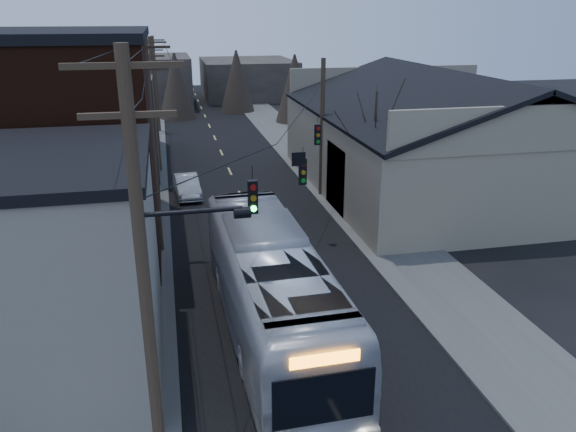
{
  "coord_description": "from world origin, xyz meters",
  "views": [
    {
      "loc": [
        -4.3,
        -7.91,
        11.01
      ],
      "look_at": [
        0.38,
        13.62,
        3.0
      ],
      "focal_mm": 35.0,
      "sensor_mm": 36.0,
      "label": 1
    }
  ],
  "objects": [
    {
      "name": "building_far_left",
      "position": [
        -6.0,
        65.0,
        3.0
      ],
      "size": [
        10.0,
        12.0,
        6.0
      ],
      "primitive_type": "cube",
      "color": "#2E2925",
      "rests_on": "ground"
    },
    {
      "name": "building_far_right",
      "position": [
        7.0,
        70.0,
        2.5
      ],
      "size": [
        12.0,
        14.0,
        5.0
      ],
      "primitive_type": "cube",
      "color": "#2E2925",
      "rests_on": "ground"
    },
    {
      "name": "building_clapboard",
      "position": [
        -9.0,
        9.0,
        3.5
      ],
      "size": [
        8.0,
        8.0,
        7.0
      ],
      "primitive_type": "cube",
      "color": "gray",
      "rests_on": "ground"
    },
    {
      "name": "bare_tree",
      "position": [
        6.5,
        20.0,
        3.6
      ],
      "size": [
        0.4,
        0.4,
        7.2
      ],
      "primitive_type": "cone",
      "color": "black",
      "rests_on": "ground"
    },
    {
      "name": "parked_car",
      "position": [
        -3.31,
        26.7,
        0.67
      ],
      "size": [
        1.65,
        4.12,
        1.33
      ],
      "primitive_type": "imported",
      "rotation": [
        0.0,
        0.0,
        0.06
      ],
      "color": "#AEB1B6",
      "rests_on": "ground"
    },
    {
      "name": "warehouse",
      "position": [
        13.0,
        25.0,
        2.7
      ],
      "size": [
        16.16,
        20.6,
        7.73
      ],
      "color": "gray",
      "rests_on": "ground"
    },
    {
      "name": "road_surface",
      "position": [
        0.0,
        30.0,
        0.01
      ],
      "size": [
        9.0,
        110.0,
        0.02
      ],
      "primitive_type": "cube",
      "color": "black",
      "rests_on": "ground"
    },
    {
      "name": "building_left_far",
      "position": [
        -9.5,
        36.0,
        3.5
      ],
      "size": [
        9.0,
        14.0,
        7.0
      ],
      "primitive_type": "cube",
      "color": "#2E2925",
      "rests_on": "ground"
    },
    {
      "name": "utility_lines",
      "position": [
        -3.11,
        24.14,
        4.95
      ],
      "size": [
        11.24,
        45.28,
        10.5
      ],
      "color": "#382B1E",
      "rests_on": "ground"
    },
    {
      "name": "sidewalk_left",
      "position": [
        -6.5,
        30.0,
        0.06
      ],
      "size": [
        4.0,
        110.0,
        0.12
      ],
      "primitive_type": "cube",
      "color": "#474744",
      "rests_on": "ground"
    },
    {
      "name": "bus",
      "position": [
        -1.09,
        9.79,
        1.84
      ],
      "size": [
        3.38,
        13.28,
        3.68
      ],
      "primitive_type": "imported",
      "rotation": [
        0.0,
        0.0,
        3.16
      ],
      "color": "silver",
      "rests_on": "ground"
    },
    {
      "name": "sidewalk_right",
      "position": [
        6.5,
        30.0,
        0.06
      ],
      "size": [
        4.0,
        110.0,
        0.12
      ],
      "primitive_type": "cube",
      "color": "#474744",
      "rests_on": "ground"
    },
    {
      "name": "building_brick",
      "position": [
        -10.0,
        20.0,
        5.0
      ],
      "size": [
        10.0,
        12.0,
        10.0
      ],
      "primitive_type": "cube",
      "color": "black",
      "rests_on": "ground"
    }
  ]
}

